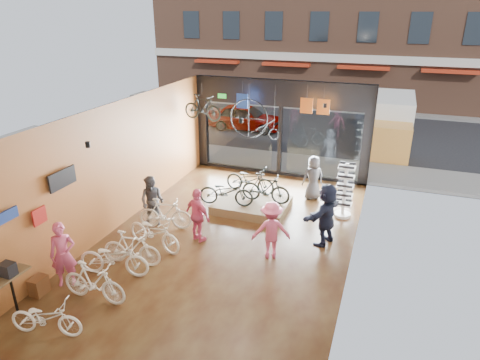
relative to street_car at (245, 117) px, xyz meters
The scene contains 35 objects.
ground_plane 12.53m from the street_car, 73.52° to the right, with size 7.00×12.00×0.04m, color black.
ceiling 12.90m from the street_car, 73.52° to the right, with size 7.00×12.00×0.04m, color black.
wall_left 12.06m from the street_car, 89.86° to the right, with size 0.04×12.00×3.80m, color #B25F31.
wall_right 13.98m from the street_car, 59.50° to the right, with size 0.04×12.00×3.80m, color beige.
wall_back 18.41m from the street_car, 78.86° to the right, with size 7.00×0.04×3.80m, color beige.
storefront 7.07m from the street_car, 59.39° to the right, with size 7.00×0.26×3.80m, color black, non-canonical shape.
exit_sign 6.65m from the street_car, 79.36° to the right, with size 0.35×0.06×0.18m, color #198C26.
street_road 4.70m from the street_car, 40.20° to the left, with size 30.00×18.00×0.02m, color black.
sidewalk_near 6.00m from the street_car, 53.52° to the right, with size 30.00×2.40×0.12m, color slate.
sidewalk_far 7.88m from the street_car, 63.11° to the left, with size 30.00×2.00×0.12m, color slate.
street_car is the anchor object (origin of this frame).
box_truck 7.65m from the street_car, ahead, with size 2.00×6.01×2.37m, color silver, non-canonical shape.
floor_bike_0 16.67m from the street_car, 85.03° to the right, with size 0.54×1.55×0.82m, color beige.
floor_bike_1 15.44m from the street_car, 83.76° to the right, with size 0.46×1.64×0.99m, color beige.
floor_bike_2 14.39m from the street_car, 84.08° to the right, with size 0.64×1.82×0.96m, color beige.
floor_bike_3 13.85m from the street_car, 83.19° to the right, with size 0.45×1.60×0.96m, color beige.
floor_bike_4 12.94m from the street_car, 82.14° to the right, with size 0.65×1.85×0.97m, color beige.
floor_bike_5 11.80m from the street_car, 82.75° to the right, with size 0.46×1.64×0.99m, color beige.
display_platform 10.21m from the street_car, 69.55° to the right, with size 2.40×1.80×0.30m, color #4F3922.
display_bike_left 10.50m from the street_car, 74.17° to the right, with size 0.62×1.78×0.94m, color black.
display_bike_mid 10.27m from the street_car, 67.04° to the right, with size 0.47×1.65×0.99m, color black.
display_bike_right 9.41m from the street_car, 69.77° to the right, with size 0.62×1.79×0.94m, color black.
customer_0 15.06m from the street_car, 87.65° to the right, with size 0.60×0.40×1.66m, color #CC4C72.
customer_1 11.71m from the street_car, 84.85° to the right, with size 0.79×0.61×1.62m, color #3F3F44.
customer_2 12.35m from the street_car, 77.10° to the right, with size 0.95×0.40×1.62m, color #CC4C72.
customer_3 13.15m from the street_car, 67.78° to the right, with size 1.05×0.60×1.62m, color #CC4C72.
customer_4 9.57m from the street_car, 56.40° to the right, with size 0.77×0.50×1.58m, color #3F3F44.
customer_5 12.58m from the street_car, 60.36° to the right, with size 1.70×0.54×1.83m, color #161C33.
sunglasses_rack 11.11m from the street_car, 54.20° to the right, with size 0.54×0.44×1.82m, color white, non-canonical shape.
wall_merch 15.51m from the street_car, 89.37° to the right, with size 0.40×2.40×2.60m, color navy, non-canonical shape.
penny_farthing 8.16m from the street_car, 67.85° to the right, with size 1.82×0.06×1.46m, color black, non-canonical shape.
hung_bike 8.18m from the street_car, 82.37° to the right, with size 0.45×1.58×0.95m, color black.
jersey_left 7.53m from the street_car, 71.76° to the right, with size 0.45×0.03×0.55m, color #1E3F99.
jersey_mid 8.59m from the street_car, 55.42° to the right, with size 0.45×0.03×0.55m, color #CC5919.
jersey_right 8.93m from the street_car, 52.13° to the right, with size 0.45×0.03×0.55m, color #CC5919.
Camera 1 is at (4.05, -9.91, 6.31)m, focal length 32.00 mm.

